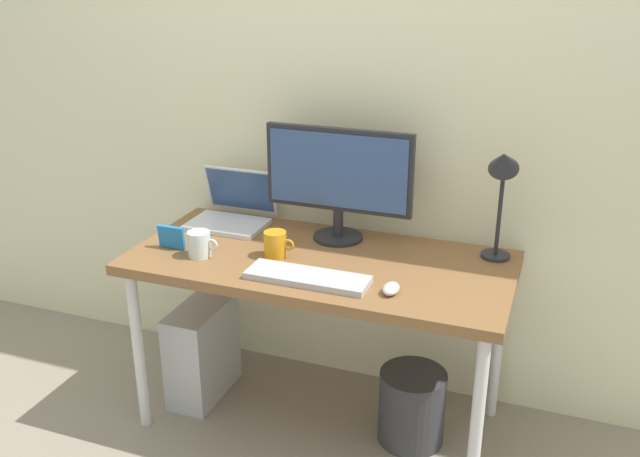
% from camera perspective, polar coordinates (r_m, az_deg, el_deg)
% --- Properties ---
extents(ground_plane, '(6.00, 6.00, 0.00)m').
position_cam_1_polar(ground_plane, '(3.00, 0.00, -15.26)').
color(ground_plane, gray).
extents(back_wall, '(4.40, 0.04, 2.60)m').
position_cam_1_polar(back_wall, '(2.83, 2.87, 11.34)').
color(back_wall, beige).
rests_on(back_wall, ground_plane).
extents(desk, '(1.44, 0.68, 0.73)m').
position_cam_1_polar(desk, '(2.66, 0.00, -3.69)').
color(desk, brown).
rests_on(desk, ground_plane).
extents(monitor, '(0.60, 0.20, 0.45)m').
position_cam_1_polar(monitor, '(2.72, 1.50, 4.27)').
color(monitor, '#232328').
rests_on(monitor, desk).
extents(laptop, '(0.32, 0.28, 0.22)m').
position_cam_1_polar(laptop, '(2.99, -7.15, 1.54)').
color(laptop, silver).
rests_on(laptop, desk).
extents(desk_lamp, '(0.11, 0.16, 0.45)m').
position_cam_1_polar(desk_lamp, '(2.58, 14.70, 3.97)').
color(desk_lamp, '#232328').
rests_on(desk_lamp, desk).
extents(keyboard, '(0.44, 0.14, 0.02)m').
position_cam_1_polar(keyboard, '(2.45, -1.02, -4.03)').
color(keyboard, '#B2B2B7').
rests_on(keyboard, desk).
extents(mouse, '(0.06, 0.09, 0.03)m').
position_cam_1_polar(mouse, '(2.37, 5.83, -4.92)').
color(mouse, silver).
rests_on(mouse, desk).
extents(coffee_mug, '(0.12, 0.09, 0.10)m').
position_cam_1_polar(coffee_mug, '(2.63, -3.66, -1.29)').
color(coffee_mug, orange).
rests_on(coffee_mug, desk).
extents(glass_cup, '(0.12, 0.09, 0.10)m').
position_cam_1_polar(glass_cup, '(2.67, -9.83, -1.26)').
color(glass_cup, silver).
rests_on(glass_cup, desk).
extents(photo_frame, '(0.11, 0.02, 0.09)m').
position_cam_1_polar(photo_frame, '(2.76, -12.07, -0.69)').
color(photo_frame, '#1E72BF').
rests_on(photo_frame, desk).
extents(computer_tower, '(0.18, 0.36, 0.42)m').
position_cam_1_polar(computer_tower, '(3.09, -9.57, -9.80)').
color(computer_tower, '#B2B2B7').
rests_on(computer_tower, ground_plane).
extents(wastebasket, '(0.26, 0.26, 0.30)m').
position_cam_1_polar(wastebasket, '(2.83, 7.53, -14.25)').
color(wastebasket, '#333338').
rests_on(wastebasket, ground_plane).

